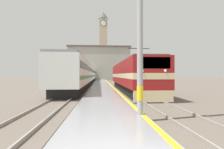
# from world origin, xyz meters

# --- Properties ---
(ground_plane) EXTENTS (200.00, 200.00, 0.00)m
(ground_plane) POSITION_xyz_m (0.00, 30.00, 0.00)
(ground_plane) COLOR #60564C
(platform) EXTENTS (3.20, 140.00, 0.31)m
(platform) POSITION_xyz_m (0.00, 25.00, 0.15)
(platform) COLOR gray
(platform) RESTS_ON ground
(rail_track_near) EXTENTS (2.83, 140.00, 0.16)m
(rail_track_near) POSITION_xyz_m (3.36, 25.00, 0.03)
(rail_track_near) COLOR #60564C
(rail_track_near) RESTS_ON ground
(rail_track_far) EXTENTS (2.83, 140.00, 0.16)m
(rail_track_far) POSITION_xyz_m (-3.28, 25.00, 0.03)
(rail_track_far) COLOR #60564C
(rail_track_far) RESTS_ON ground
(locomotive_train) EXTENTS (2.92, 18.53, 4.50)m
(locomotive_train) POSITION_xyz_m (3.36, 17.65, 1.81)
(locomotive_train) COLOR black
(locomotive_train) RESTS_ON ground
(passenger_train) EXTENTS (2.92, 51.36, 3.84)m
(passenger_train) POSITION_xyz_m (-3.28, 35.39, 2.07)
(passenger_train) COLOR black
(passenger_train) RESTS_ON ground
(catenary_mast) EXTENTS (2.31, 0.27, 8.66)m
(catenary_mast) POSITION_xyz_m (1.43, 4.00, 4.61)
(catenary_mast) COLOR #9E9EA3
(catenary_mast) RESTS_ON platform
(clock_tower) EXTENTS (4.02, 4.02, 28.25)m
(clock_tower) POSITION_xyz_m (1.12, 69.48, 14.84)
(clock_tower) COLOR tan
(clock_tower) RESTS_ON ground
(station_building) EXTENTS (22.55, 10.44, 12.25)m
(station_building) POSITION_xyz_m (-0.49, 62.66, 6.15)
(station_building) COLOR #A8A399
(station_building) RESTS_ON ground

